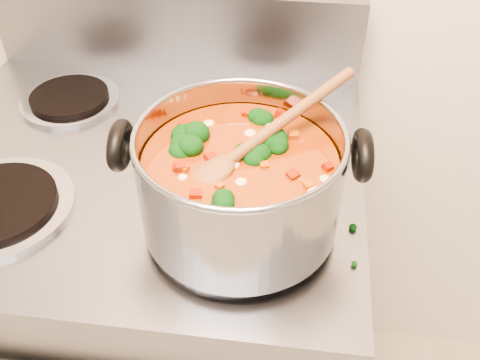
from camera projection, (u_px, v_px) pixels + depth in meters
name	position (u px, v px, depth m)	size (l,w,h in m)	color
electric_range	(165.00, 316.00, 1.18)	(0.73, 0.66, 1.08)	gray
stockpot	(240.00, 182.00, 0.70)	(0.33, 0.27, 0.16)	gray
wooden_spoon	(250.00, 145.00, 0.67)	(0.21, 0.22, 0.08)	brown
cooktop_crumbs	(200.00, 165.00, 0.86)	(0.12, 0.08, 0.01)	black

